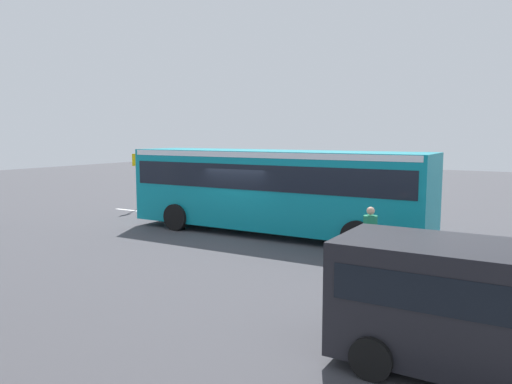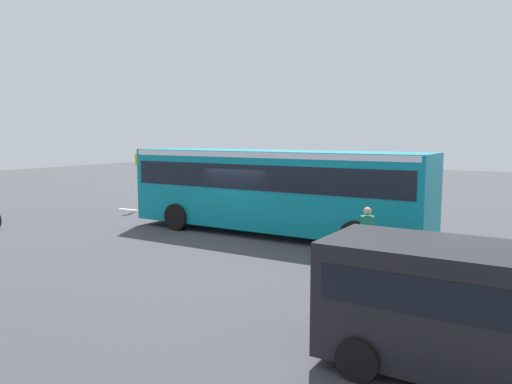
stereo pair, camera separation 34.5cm
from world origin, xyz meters
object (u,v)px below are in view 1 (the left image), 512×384
Objects in this scene: parked_van at (495,304)px; traffic_sign at (137,172)px; city_bus at (274,185)px; pedestrian at (370,240)px.

traffic_sign reaches higher than parked_van.
traffic_sign is at bearing -30.63° from parked_van.
pedestrian is (-4.69, 3.17, -1.00)m from city_bus.
city_bus reaches higher than parked_van.
city_bus is at bearing -44.67° from parked_van.
traffic_sign is (8.85, -2.01, 0.01)m from city_bus.
pedestrian is 0.64× the size of traffic_sign.
city_bus reaches higher than pedestrian.
city_bus is 11.49m from parked_van.
parked_van is at bearing 149.37° from traffic_sign.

